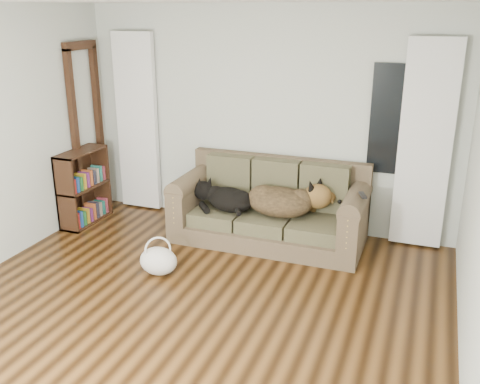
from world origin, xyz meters
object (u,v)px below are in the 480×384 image
(dog_shepherd, at_px, (284,203))
(tote_bag, at_px, (158,259))
(sofa, at_px, (269,204))
(bookshelf, at_px, (84,184))
(dog_black_lab, at_px, (226,198))

(dog_shepherd, xyz_separation_m, tote_bag, (-0.97, -1.15, -0.33))
(sofa, bearing_deg, tote_bag, -123.89)
(dog_shepherd, relative_size, tote_bag, 2.01)
(sofa, height_order, dog_shepherd, sofa)
(sofa, xyz_separation_m, dog_shepherd, (0.18, -0.02, 0.04))
(dog_shepherd, distance_m, tote_bag, 1.54)
(sofa, relative_size, bookshelf, 2.33)
(dog_black_lab, bearing_deg, sofa, 35.75)
(dog_black_lab, xyz_separation_m, bookshelf, (-1.82, -0.17, 0.02))
(dog_black_lab, distance_m, tote_bag, 1.17)
(bookshelf, bearing_deg, dog_black_lab, 7.11)
(dog_black_lab, height_order, tote_bag, dog_black_lab)
(dog_shepherd, bearing_deg, dog_black_lab, 12.75)
(dog_black_lab, distance_m, bookshelf, 1.83)
(dog_shepherd, xyz_separation_m, bookshelf, (-2.48, -0.23, 0.01))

